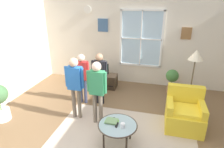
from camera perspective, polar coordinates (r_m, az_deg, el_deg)
The scene contains 17 objects.
ground_plane at distance 4.04m, azimuth 1.12°, elevation -19.07°, with size 6.88×6.37×0.02m, color brown.
back_wall at distance 6.07m, azimuth 7.86°, elevation 10.64°, with size 6.28×0.17×2.97m.
area_rug at distance 4.15m, azimuth 3.56°, elevation -17.52°, with size 2.87×1.83×0.01m, color #C6B29E.
tv_stand at distance 6.04m, azimuth -3.41°, elevation -1.91°, with size 1.02×0.42×0.42m.
television at distance 5.89m, azimuth -3.50°, elevation 1.64°, with size 0.52×0.08×0.35m.
armchair at distance 4.46m, azimuth 20.72°, elevation -10.95°, with size 0.76×0.74×0.87m.
coffee_table at distance 3.67m, azimuth 1.68°, elevation -15.21°, with size 0.74×0.74×0.46m.
book_stack at distance 3.70m, azimuth -0.08°, elevation -13.86°, with size 0.25×0.19×0.04m.
cup at distance 3.57m, azimuth 3.23°, elevation -15.02°, with size 0.08×0.08×0.08m, color white.
remote_near_books at distance 3.75m, azimuth 0.75°, elevation -13.48°, with size 0.04×0.14×0.02m, color black.
remote_near_cup at distance 3.63m, azimuth 1.48°, elevation -14.92°, with size 0.04×0.14×0.02m, color black.
person_green_shirt at distance 4.03m, azimuth -4.47°, elevation -3.68°, with size 0.43×0.20×1.44m.
person_black_shirt at distance 4.84m, azimuth -3.72°, elevation 0.26°, with size 0.41×0.19×1.38m.
person_blue_shirt at distance 4.29m, azimuth -10.96°, elevation -2.24°, with size 0.44×0.20×1.46m.
person_red_shirt at distance 4.93m, azimuth -8.91°, elevation 0.22°, with size 0.41×0.18×1.35m.
potted_plant_by_window at distance 5.84m, azimuth 17.43°, elevation -1.24°, with size 0.36×0.36×0.72m.
floor_lamp at distance 4.55m, azimuth 23.49°, elevation 3.35°, with size 0.32×0.32×1.60m.
Camera 1 is at (0.70, -2.98, 2.63)m, focal length 30.69 mm.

